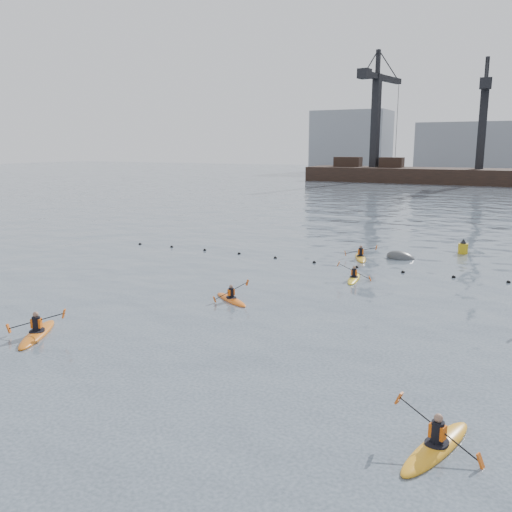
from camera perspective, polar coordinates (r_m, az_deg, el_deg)
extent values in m
plane|color=#36444E|center=(17.54, -15.63, -15.32)|extent=(400.00, 400.00, 0.00)
sphere|color=black|center=(44.51, -12.10, 1.22)|extent=(0.24, 0.24, 0.24)
sphere|color=black|center=(42.82, -8.86, 0.94)|extent=(0.24, 0.24, 0.24)
sphere|color=black|center=(41.22, -5.41, 0.62)|extent=(0.24, 0.24, 0.24)
sphere|color=black|center=(39.67, -1.79, 0.24)|extent=(0.24, 0.24, 0.24)
sphere|color=black|center=(38.22, 2.05, -0.20)|extent=(0.24, 0.24, 0.24)
sphere|color=black|center=(36.91, 6.15, -0.68)|extent=(0.24, 0.24, 0.24)
sphere|color=black|center=(35.84, 10.55, -1.18)|extent=(0.24, 0.24, 0.24)
sphere|color=black|center=(35.10, 15.22, -1.66)|extent=(0.24, 0.24, 0.24)
sphere|color=black|center=(34.72, 20.09, -2.11)|extent=(0.24, 0.24, 0.24)
sphere|color=black|center=(34.66, 25.04, -2.52)|extent=(0.24, 0.24, 0.24)
cube|color=black|center=(121.96, 22.32, 7.41)|extent=(72.00, 12.00, 4.50)
cube|color=black|center=(127.42, 9.66, 9.76)|extent=(6.00, 3.00, 2.20)
cube|color=black|center=(124.72, 14.09, 9.54)|extent=(5.00, 3.00, 2.20)
cube|color=black|center=(125.77, 12.47, 13.69)|extent=(1.85, 1.85, 20.00)
cube|color=black|center=(128.95, 13.20, 17.79)|extent=(4.31, 17.93, 1.20)
cube|color=black|center=(120.89, 11.34, 18.31)|extent=(2.62, 2.94, 2.00)
cube|color=black|center=(126.92, 12.73, 19.33)|extent=(0.93, 0.93, 5.00)
cube|color=black|center=(121.82, 22.72, 12.45)|extent=(1.73, 1.73, 17.00)
cube|color=black|center=(124.56, 23.01, 16.05)|extent=(2.50, 15.05, 1.20)
cube|color=black|center=(117.09, 23.03, 16.39)|extent=(2.42, 2.78, 2.00)
cube|color=black|center=(122.65, 23.13, 17.58)|extent=(0.87, 0.87, 5.00)
cube|color=gray|center=(169.13, 10.00, 11.77)|extent=(22.00, 14.00, 18.00)
cube|color=gray|center=(162.05, 22.06, 10.43)|extent=(30.00, 14.00, 14.00)
ellipsoid|color=orange|center=(24.68, -22.03, -7.65)|extent=(2.42, 3.55, 0.37)
cylinder|color=black|center=(24.63, -22.06, -7.32)|extent=(0.93, 0.93, 0.07)
cylinder|color=black|center=(24.53, -22.12, -6.61)|extent=(0.34, 0.34, 0.59)
cube|color=#E3590C|center=(24.53, -22.12, -6.56)|extent=(0.48, 0.42, 0.39)
sphere|color=#8C6651|center=(24.42, -22.19, -5.72)|extent=(0.24, 0.24, 0.24)
cylinder|color=black|center=(24.50, -22.14, -6.36)|extent=(2.15, 1.22, 0.72)
cube|color=#D85914|center=(25.02, -24.61, -6.95)|extent=(0.22, 0.22, 0.39)
cube|color=#D85914|center=(24.03, -19.57, -5.73)|extent=(0.22, 0.22, 0.39)
ellipsoid|color=orange|center=(15.74, 18.45, -18.62)|extent=(1.68, 3.64, 0.36)
cylinder|color=black|center=(15.67, 18.48, -18.16)|extent=(0.83, 0.83, 0.07)
cylinder|color=black|center=(15.52, 18.56, -17.15)|extent=(0.34, 0.34, 0.58)
cube|color=#E3590C|center=(15.51, 18.57, -17.08)|extent=(0.46, 0.35, 0.38)
sphere|color=#8C6651|center=(15.34, 18.66, -15.87)|extent=(0.23, 0.23, 0.23)
cylinder|color=black|center=(15.47, 18.59, -16.79)|extent=(2.20, 0.67, 1.01)
cube|color=#D85914|center=(15.70, 14.82, -14.26)|extent=(0.24, 0.21, 0.37)
cube|color=#D85914|center=(15.32, 22.55, -19.31)|extent=(0.24, 0.21, 0.37)
ellipsoid|color=orange|center=(27.90, -2.62, -4.63)|extent=(2.82, 2.10, 0.30)
cylinder|color=black|center=(27.87, -2.63, -4.39)|extent=(0.77, 0.77, 0.06)
cylinder|color=black|center=(27.80, -2.63, -3.87)|extent=(0.28, 0.28, 0.48)
cube|color=#E3590C|center=(27.80, -2.63, -3.84)|extent=(0.35, 0.39, 0.32)
sphere|color=#8C6651|center=(27.72, -2.64, -3.23)|extent=(0.19, 0.19, 0.19)
cylinder|color=black|center=(27.78, -2.63, -3.69)|extent=(1.07, 1.65, 0.71)
cube|color=#D85914|center=(27.46, -4.39, -4.58)|extent=(0.19, 0.20, 0.31)
cube|color=#D85914|center=(28.13, -0.93, -2.82)|extent=(0.19, 0.20, 0.31)
ellipsoid|color=yellow|center=(32.69, 10.26, -2.39)|extent=(1.06, 3.02, 0.30)
cylinder|color=black|center=(32.66, 10.27, -2.19)|extent=(0.64, 0.64, 0.06)
cylinder|color=black|center=(32.60, 10.28, -1.74)|extent=(0.28, 0.28, 0.48)
cube|color=#E3590C|center=(32.59, 10.28, -1.71)|extent=(0.36, 0.25, 0.31)
sphere|color=#8C6651|center=(32.53, 10.30, -1.19)|extent=(0.19, 0.19, 0.19)
cylinder|color=black|center=(32.58, 10.29, -1.58)|extent=(1.86, 0.33, 0.85)
cube|color=#D85914|center=(32.63, 8.67, -0.82)|extent=(0.19, 0.16, 0.31)
cube|color=#D85914|center=(32.56, 11.91, -2.35)|extent=(0.19, 0.16, 0.31)
ellipsoid|color=gold|center=(38.86, 10.94, -0.19)|extent=(1.84, 3.36, 0.33)
cylinder|color=black|center=(38.83, 10.95, 0.00)|extent=(0.81, 0.81, 0.06)
cylinder|color=black|center=(38.77, 10.97, 0.43)|extent=(0.31, 0.31, 0.54)
cube|color=#E3590C|center=(38.77, 10.97, 0.46)|extent=(0.43, 0.35, 0.36)
sphere|color=#8C6651|center=(38.71, 10.99, 0.96)|extent=(0.22, 0.22, 0.22)
cylinder|color=black|center=(38.75, 10.97, 0.58)|extent=(2.11, 0.86, 0.53)
cube|color=#D85914|center=(38.72, 9.39, 0.28)|extent=(0.17, 0.18, 0.36)
cube|color=#D85914|center=(38.82, 12.55, 0.88)|extent=(0.17, 0.18, 0.36)
ellipsoid|color=#383B3D|center=(39.47, 15.01, -0.26)|extent=(2.38, 1.56, 1.42)
cylinder|color=#B89E12|center=(42.65, 20.95, 0.64)|extent=(0.70, 0.70, 0.90)
cone|color=black|center=(42.54, 21.01, 1.49)|extent=(0.44, 0.44, 0.35)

